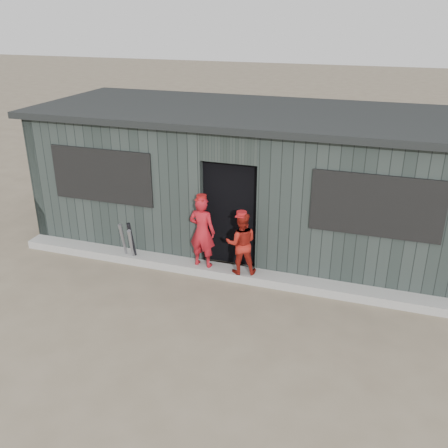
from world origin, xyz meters
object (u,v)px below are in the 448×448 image
(bat_mid, at_px, (124,243))
(player_grey_back, at_px, (253,238))
(bat_left, at_px, (131,246))
(bat_right, at_px, (133,243))
(dugout, at_px, (252,178))
(player_red_left, at_px, (202,232))
(player_red_right, at_px, (241,243))

(bat_mid, xyz_separation_m, player_grey_back, (2.26, 0.64, 0.15))
(bat_left, distance_m, player_grey_back, 2.20)
(bat_right, distance_m, dugout, 2.62)
(bat_left, bearing_deg, player_grey_back, 18.38)
(player_grey_back, xyz_separation_m, dugout, (-0.36, 1.15, 0.74))
(bat_right, bearing_deg, bat_left, -89.31)
(bat_mid, bearing_deg, bat_left, -16.02)
(bat_right, bearing_deg, player_red_left, 3.56)
(dugout, bearing_deg, bat_left, -133.20)
(bat_left, distance_m, bat_mid, 0.19)
(dugout, bearing_deg, bat_right, -134.18)
(bat_right, height_order, player_red_left, player_red_left)
(bat_right, xyz_separation_m, player_red_left, (1.32, 0.08, 0.38))
(player_red_right, height_order, player_grey_back, player_red_right)
(player_red_right, xyz_separation_m, dugout, (-0.31, 1.72, 0.59))
(player_red_left, height_order, player_red_right, player_red_left)
(player_red_left, height_order, dugout, dugout)
(bat_right, xyz_separation_m, player_red_right, (2.04, 0.05, 0.28))
(player_red_right, height_order, dugout, dugout)
(bat_right, relative_size, player_grey_back, 0.77)
(player_red_right, relative_size, dugout, 0.13)
(bat_mid, distance_m, player_red_right, 2.24)
(bat_left, xyz_separation_m, player_red_left, (1.32, 0.14, 0.42))
(player_red_right, distance_m, dugout, 1.85)
(bat_mid, xyz_separation_m, player_red_left, (1.51, 0.09, 0.39))
(bat_left, relative_size, player_grey_back, 0.70)
(bat_mid, bearing_deg, player_red_right, 1.57)
(bat_left, xyz_separation_m, dugout, (1.72, 1.84, 0.91))
(player_red_right, relative_size, player_grey_back, 1.00)
(bat_mid, relative_size, player_grey_back, 0.74)
(bat_left, distance_m, player_red_left, 1.40)
(bat_left, relative_size, bat_right, 0.91)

